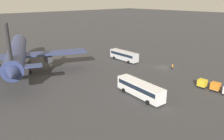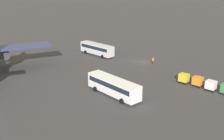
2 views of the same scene
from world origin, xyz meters
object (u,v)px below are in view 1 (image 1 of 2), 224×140
shuttle_bus_far (140,88)px  worker_person (172,67)px  airplane (17,53)px  cargo_cart_yellow (202,83)px  cargo_cart_orange (215,86)px  shuttle_bus_near (124,55)px

shuttle_bus_far → worker_person: bearing=-69.0°
worker_person → shuttle_bus_far: bearing=105.3°
airplane → shuttle_bus_far: 36.58m
cargo_cart_yellow → cargo_cart_orange: bearing=-174.9°
worker_person → cargo_cart_orange: bearing=157.3°
shuttle_bus_far → cargo_cart_yellow: shuttle_bus_far is taller
shuttle_bus_near → cargo_cart_yellow: size_ratio=5.63×
shuttle_bus_far → worker_person: shuttle_bus_far is taller
airplane → cargo_cart_orange: airplane is taller
shuttle_bus_near → cargo_cart_yellow: (-29.54, 3.12, -0.77)m
airplane → cargo_cart_orange: bearing=-124.1°
airplane → cargo_cart_yellow: bearing=-122.5°
airplane → worker_person: bearing=-105.8°
airplane → shuttle_bus_near: (-10.90, -31.64, -3.97)m
shuttle_bus_near → cargo_cart_orange: shuttle_bus_near is taller
airplane → shuttle_bus_far: (-33.71, -13.65, -3.95)m
worker_person → cargo_cart_yellow: (-12.64, 6.81, 0.32)m
worker_person → shuttle_bus_near: bearing=12.3°
cargo_cart_orange → cargo_cart_yellow: same height
airplane → shuttle_bus_near: size_ratio=3.73×
shuttle_bus_far → cargo_cart_yellow: (-6.73, -14.87, -0.80)m
airplane → shuttle_bus_far: bearing=-135.6°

